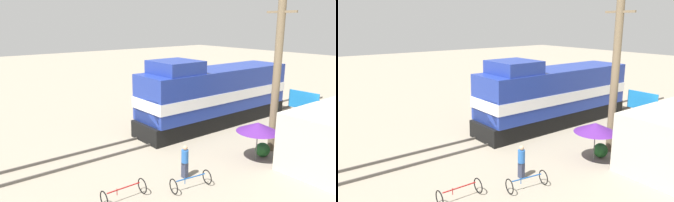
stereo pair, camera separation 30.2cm
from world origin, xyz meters
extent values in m
plane|color=gray|center=(0.00, 0.00, 0.00)|extent=(120.00, 120.00, 0.00)
cube|color=#4C4742|center=(-0.72, 0.00, 0.07)|extent=(0.08, 37.98, 0.15)
cube|color=#4C4742|center=(0.72, 0.00, 0.07)|extent=(0.08, 37.98, 0.15)
cube|color=black|center=(0.00, 4.81, 0.55)|extent=(2.81, 12.64, 1.10)
cube|color=navy|center=(0.00, 4.81, 2.58)|extent=(3.05, 12.13, 2.96)
cube|color=white|center=(0.00, 4.81, 2.29)|extent=(3.09, 12.26, 0.70)
cube|color=white|center=(0.00, -0.37, 1.92)|extent=(2.59, 1.77, 1.63)
cube|color=navy|center=(0.00, 1.02, 4.48)|extent=(2.87, 2.78, 0.83)
cylinder|color=#726047|center=(5.57, 3.71, 4.43)|extent=(0.43, 0.43, 8.86)
cube|color=#726047|center=(5.57, 3.71, 7.79)|extent=(1.80, 0.12, 0.12)
cylinder|color=#4C4C4C|center=(6.01, 1.72, 1.02)|extent=(0.05, 0.05, 2.04)
cone|color=#4C1E72|center=(6.01, 1.72, 1.92)|extent=(2.24, 2.24, 0.50)
cube|color=#595959|center=(6.32, 5.43, 1.17)|extent=(0.12, 0.12, 2.35)
cube|color=#1972BF|center=(6.32, 5.43, 2.86)|extent=(1.82, 0.08, 1.04)
sphere|color=#236028|center=(5.84, 2.52, 0.40)|extent=(0.79, 0.79, 0.79)
cube|color=#2D3347|center=(5.11, -2.54, 0.40)|extent=(0.30, 0.20, 0.79)
cylinder|color=#2659A5|center=(5.11, -2.54, 1.10)|extent=(0.34, 0.34, 0.63)
sphere|color=tan|center=(5.11, -2.54, 1.53)|extent=(0.23, 0.23, 0.23)
torus|color=black|center=(5.95, -3.91, 0.35)|extent=(0.69, 0.15, 0.69)
torus|color=black|center=(6.21, -2.14, 0.35)|extent=(0.69, 0.15, 0.69)
cube|color=#194C99|center=(6.08, -3.02, 0.55)|extent=(0.26, 1.51, 0.04)
cylinder|color=#194C99|center=(6.04, -3.33, 0.46)|extent=(0.04, 0.04, 0.29)
torus|color=black|center=(5.05, -6.77, 0.35)|extent=(0.70, 0.06, 0.70)
torus|color=black|center=(5.07, -4.95, 0.35)|extent=(0.70, 0.06, 0.70)
cube|color=#A51919|center=(5.06, -5.86, 0.55)|extent=(0.06, 1.55, 0.04)
cylinder|color=#A51919|center=(5.06, -6.18, 0.47)|extent=(0.04, 0.04, 0.29)
camera|label=1|loc=(15.97, -12.03, 7.33)|focal=35.00mm
camera|label=2|loc=(16.15, -11.79, 7.33)|focal=35.00mm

